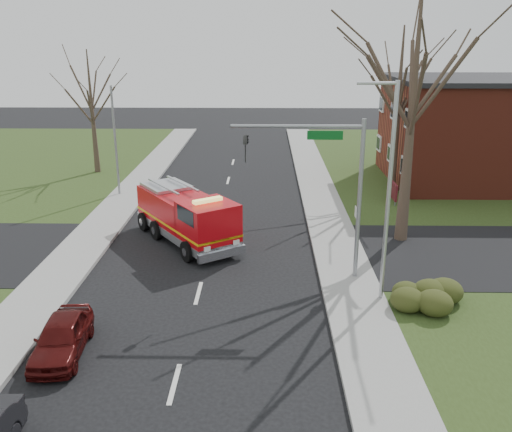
{
  "coord_description": "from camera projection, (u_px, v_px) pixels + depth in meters",
  "views": [
    {
      "loc": [
        2.67,
        -19.65,
        9.81
      ],
      "look_at": [
        2.25,
        3.91,
        2.0
      ],
      "focal_mm": 38.0,
      "sensor_mm": 36.0,
      "label": 1
    }
  ],
  "objects": [
    {
      "name": "sidewalk_right",
      "position": [
        353.0,
        293.0,
        21.65
      ],
      "size": [
        2.4,
        80.0,
        0.15
      ],
      "primitive_type": "cube",
      "color": "gray",
      "rests_on": "ground"
    },
    {
      "name": "health_center_sign",
      "position": [
        393.0,
        190.0,
        33.19
      ],
      "size": [
        0.12,
        2.0,
        1.4
      ],
      "color": "#4F1219",
      "rests_on": "ground"
    },
    {
      "name": "fire_engine",
      "position": [
        187.0,
        218.0,
        26.88
      ],
      "size": [
        5.9,
        7.05,
        2.8
      ],
      "rotation": [
        0.0,
        0.0,
        0.61
      ],
      "color": "#B9080F",
      "rests_on": "ground"
    },
    {
      "name": "utility_pole_far",
      "position": [
        115.0,
        142.0,
        34.08
      ],
      "size": [
        0.14,
        0.14,
        7.0
      ],
      "primitive_type": "cylinder",
      "color": "gray",
      "rests_on": "ground"
    },
    {
      "name": "brick_building",
      "position": [
        502.0,
        131.0,
        37.39
      ],
      "size": [
        15.4,
        10.4,
        7.25
      ],
      "color": "maroon",
      "rests_on": "ground"
    },
    {
      "name": "streetlight_pole",
      "position": [
        388.0,
        188.0,
        19.75
      ],
      "size": [
        1.48,
        0.16,
        8.4
      ],
      "color": "#B7BABF",
      "rests_on": "ground"
    },
    {
      "name": "bare_tree_far",
      "position": [
        399.0,
        93.0,
        33.79
      ],
      "size": [
        5.25,
        5.25,
        10.5
      ],
      "color": "#3E2F24",
      "rests_on": "ground"
    },
    {
      "name": "bare_tree_near",
      "position": [
        414.0,
        91.0,
        24.98
      ],
      "size": [
        6.0,
        6.0,
        12.0
      ],
      "color": "#3E2F24",
      "rests_on": "ground"
    },
    {
      "name": "parked_car_maroon",
      "position": [
        62.0,
        337.0,
        17.43
      ],
      "size": [
        1.74,
        3.74,
        1.24
      ],
      "primitive_type": "imported",
      "rotation": [
        0.0,
        0.0,
        0.08
      ],
      "color": "#420B0A",
      "rests_on": "ground"
    },
    {
      "name": "bare_tree_left",
      "position": [
        91.0,
        99.0,
        39.18
      ],
      "size": [
        4.5,
        4.5,
        9.0
      ],
      "color": "#3E2F24",
      "rests_on": "ground"
    },
    {
      "name": "ground",
      "position": [
        198.0,
        293.0,
        21.78
      ],
      "size": [
        120.0,
        120.0,
        0.0
      ],
      "primitive_type": "plane",
      "color": "black",
      "rests_on": "ground"
    },
    {
      "name": "traffic_signal_mast",
      "position": [
        329.0,
        171.0,
        21.64
      ],
      "size": [
        5.29,
        0.18,
        6.8
      ],
      "color": "gray",
      "rests_on": "ground"
    },
    {
      "name": "hedge_corner",
      "position": [
        432.0,
        293.0,
        20.5
      ],
      "size": [
        2.8,
        2.0,
        0.9
      ],
      "primitive_type": "ellipsoid",
      "color": "#2C3714",
      "rests_on": "lawn_right"
    },
    {
      "name": "sidewalk_left",
      "position": [
        45.0,
        290.0,
        21.86
      ],
      "size": [
        2.4,
        80.0,
        0.15
      ],
      "primitive_type": "cube",
      "color": "gray",
      "rests_on": "ground"
    }
  ]
}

